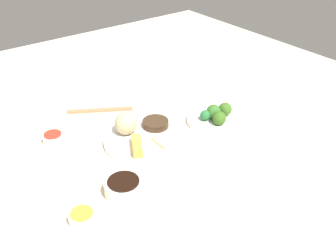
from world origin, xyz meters
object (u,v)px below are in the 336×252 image
at_px(broccoli_plate, 215,120).
at_px(chopsticks_pair, 101,110).
at_px(main_plate, 147,139).
at_px(sauce_ramekin_hot_mustard, 82,217).
at_px(sauce_ramekin_sweet_and_sour, 53,138).
at_px(soy_sauce_bowl, 124,188).

xyz_separation_m(broccoli_plate, chopsticks_pair, (0.27, -0.31, -0.00)).
distance_m(main_plate, sauce_ramekin_hot_mustard, 0.37).
distance_m(sauce_ramekin_sweet_and_sour, chopsticks_pair, 0.23).
xyz_separation_m(main_plate, sauce_ramekin_hot_mustard, (0.32, 0.19, 0.00)).
bearing_deg(chopsticks_pair, soy_sauce_bowl, 68.80).
bearing_deg(sauce_ramekin_hot_mustard, soy_sauce_bowl, -169.96).
xyz_separation_m(main_plate, soy_sauce_bowl, (0.19, 0.16, 0.01)).
height_order(soy_sauce_bowl, sauce_ramekin_hot_mustard, soy_sauce_bowl).
relative_size(main_plate, sauce_ramekin_sweet_and_sour, 4.08).
xyz_separation_m(main_plate, sauce_ramekin_sweet_and_sour, (0.24, -0.18, 0.00)).
height_order(soy_sauce_bowl, chopsticks_pair, soy_sauce_bowl).
relative_size(sauce_ramekin_hot_mustard, chopsticks_pair, 0.29).
relative_size(sauce_ramekin_sweet_and_sour, sauce_ramekin_hot_mustard, 1.00).
bearing_deg(chopsticks_pair, sauce_ramekin_hot_mustard, 56.48).
height_order(broccoli_plate, chopsticks_pair, broccoli_plate).
distance_m(soy_sauce_bowl, sauce_ramekin_hot_mustard, 0.13).
bearing_deg(broccoli_plate, sauce_ramekin_hot_mustard, 14.04).
relative_size(broccoli_plate, sauce_ramekin_sweet_and_sour, 2.90).
height_order(soy_sauce_bowl, sauce_ramekin_sweet_and_sour, soy_sauce_bowl).
relative_size(main_plate, chopsticks_pair, 1.17).
bearing_deg(sauce_ramekin_sweet_and_sour, soy_sauce_bowl, 98.26).
distance_m(broccoli_plate, sauce_ramekin_hot_mustard, 0.59).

